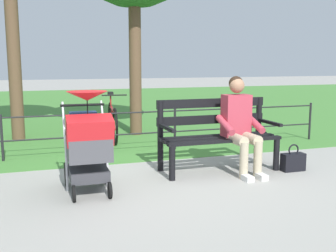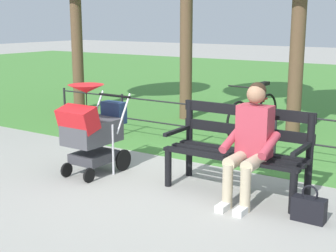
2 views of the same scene
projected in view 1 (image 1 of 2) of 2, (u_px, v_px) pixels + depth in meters
name	position (u px, v px, depth m)	size (l,w,h in m)	color
ground_plane	(164.00, 176.00, 5.23)	(60.00, 60.00, 0.00)	#9E9B93
grass_lawn	(84.00, 106.00, 13.48)	(40.00, 16.00, 0.01)	#478438
park_bench	(217.00, 131.00, 5.50)	(1.60, 0.61, 0.96)	black
person_on_bench	(240.00, 122.00, 5.34)	(0.53, 0.74, 1.28)	tan
stroller	(88.00, 141.00, 4.49)	(0.52, 0.90, 1.15)	black
handbag	(293.00, 162.00, 5.47)	(0.32, 0.14, 0.37)	black
park_fence	(136.00, 127.00, 6.58)	(6.80, 0.04, 0.70)	black
bicycle	(113.00, 121.00, 7.64)	(0.44, 1.66, 0.89)	black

